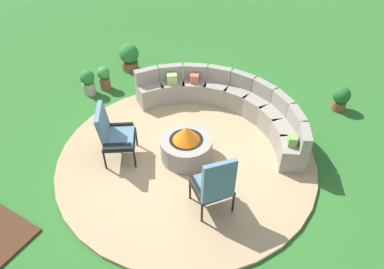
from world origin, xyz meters
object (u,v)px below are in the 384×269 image
object	(u,v)px
lounge_chair_front_right	(215,184)
potted_plant_1	(341,98)
potted_plant_0	(104,77)
potted_plant_2	(88,81)
lounge_chair_front_left	(113,133)
potted_plant_3	(129,56)
curved_stone_bench	(229,104)
fire_pit	(186,146)

from	to	relation	value
lounge_chair_front_right	potted_plant_1	bearing A→B (deg)	22.45
potted_plant_0	potted_plant_2	size ratio (longest dim) A/B	0.93
lounge_chair_front_right	potted_plant_0	xyz separation A→B (m)	(-3.88, 1.88, -0.32)
lounge_chair_front_left	potted_plant_2	xyz separation A→B (m)	(-1.95, 1.38, -0.29)
potted_plant_2	potted_plant_3	size ratio (longest dim) A/B	0.88
lounge_chair_front_right	lounge_chair_front_left	bearing A→B (deg)	123.39
curved_stone_bench	potted_plant_1	world-z (taller)	curved_stone_bench
lounge_chair_front_left	fire_pit	bearing A→B (deg)	86.19
lounge_chair_front_right	potted_plant_1	xyz separation A→B (m)	(1.04, 3.84, -0.33)
lounge_chair_front_right	potted_plant_3	world-z (taller)	lounge_chair_front_right
curved_stone_bench	potted_plant_1	xyz separation A→B (m)	(1.92, 1.54, -0.07)
lounge_chair_front_right	potted_plant_0	bearing A→B (deg)	101.70
curved_stone_bench	potted_plant_1	distance (m)	2.46
fire_pit	potted_plant_3	xyz separation A→B (m)	(-2.93, 2.08, 0.04)
curved_stone_bench	potted_plant_1	bearing A→B (deg)	38.65
lounge_chair_front_left	lounge_chair_front_right	distance (m)	2.10
fire_pit	potted_plant_2	size ratio (longest dim) A/B	1.56
fire_pit	potted_plant_2	world-z (taller)	fire_pit
lounge_chair_front_right	potted_plant_2	distance (m)	4.33
curved_stone_bench	potted_plant_0	distance (m)	3.02
potted_plant_2	curved_stone_bench	bearing A→B (deg)	13.69
lounge_chair_front_right	potted_plant_1	size ratio (longest dim) A/B	2.04
potted_plant_1	fire_pit	bearing A→B (deg)	-123.83
potted_plant_1	potted_plant_2	size ratio (longest dim) A/B	0.92
potted_plant_0	potted_plant_2	xyz separation A→B (m)	(-0.17, -0.35, 0.02)
fire_pit	lounge_chair_front_right	world-z (taller)	lounge_chair_front_right
curved_stone_bench	potted_plant_2	xyz separation A→B (m)	(-3.16, -0.77, -0.04)
curved_stone_bench	potted_plant_0	size ratio (longest dim) A/B	6.94
curved_stone_bench	potted_plant_1	size ratio (longest dim) A/B	7.08
potted_plant_2	potted_plant_1	bearing A→B (deg)	24.41
curved_stone_bench	potted_plant_2	world-z (taller)	curved_stone_bench
potted_plant_0	curved_stone_bench	bearing A→B (deg)	7.96
potted_plant_1	curved_stone_bench	bearing A→B (deg)	-141.35
potted_plant_0	potted_plant_2	bearing A→B (deg)	-115.63
lounge_chair_front_left	potted_plant_0	bearing A→B (deg)	-168.60
lounge_chair_front_left	potted_plant_3	distance (m)	3.30
lounge_chair_front_left	potted_plant_1	bearing A→B (deg)	105.12
fire_pit	curved_stone_bench	bearing A→B (deg)	85.82
curved_stone_bench	potted_plant_2	distance (m)	3.25
lounge_chair_front_left	lounge_chair_front_right	world-z (taller)	lounge_chair_front_right
fire_pit	curved_stone_bench	distance (m)	1.50
fire_pit	lounge_chair_front_right	size ratio (longest dim) A/B	0.84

